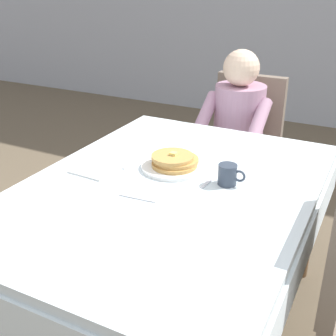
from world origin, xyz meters
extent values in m
plane|color=brown|center=(0.00, 0.00, 0.00)|extent=(14.00, 14.00, 0.00)
cube|color=silver|center=(0.00, 0.00, 0.72)|extent=(1.10, 1.50, 0.04)
cube|color=silver|center=(0.00, 0.76, 0.61)|extent=(1.10, 0.01, 0.18)
cube|color=silver|center=(-0.56, 0.00, 0.61)|extent=(0.01, 1.50, 0.18)
cube|color=silver|center=(0.56, 0.00, 0.61)|extent=(0.01, 1.50, 0.18)
cylinder|color=brown|center=(-0.47, 0.67, 0.35)|extent=(0.07, 0.07, 0.70)
cylinder|color=brown|center=(0.47, 0.67, 0.35)|extent=(0.07, 0.07, 0.70)
cube|color=#7A6B5B|center=(-0.06, 1.07, 0.42)|extent=(0.44, 0.44, 0.05)
cube|color=#7A6B5B|center=(-0.06, 1.27, 0.69)|extent=(0.44, 0.06, 0.48)
cylinder|color=#2D2319|center=(0.12, 0.89, 0.20)|extent=(0.04, 0.04, 0.40)
cylinder|color=#2D2319|center=(-0.24, 0.89, 0.20)|extent=(0.04, 0.04, 0.40)
cylinder|color=#2D2319|center=(0.12, 1.25, 0.20)|extent=(0.04, 0.04, 0.40)
cylinder|color=#2D2319|center=(-0.24, 1.25, 0.20)|extent=(0.04, 0.04, 0.40)
cylinder|color=#B2849E|center=(-0.06, 1.05, 0.68)|extent=(0.30, 0.30, 0.46)
sphere|color=beige|center=(-0.06, 1.03, 1.02)|extent=(0.21, 0.21, 0.21)
cylinder|color=#B2849E|center=(0.10, 0.91, 0.75)|extent=(0.08, 0.29, 0.23)
cylinder|color=#B2849E|center=(-0.22, 0.91, 0.75)|extent=(0.08, 0.29, 0.23)
cylinder|color=#383D51|center=(0.02, 0.87, 0.23)|extent=(0.10, 0.10, 0.45)
cylinder|color=#383D51|center=(-0.14, 0.87, 0.23)|extent=(0.10, 0.10, 0.45)
cylinder|color=#2D2319|center=(0.69, 0.18, 0.20)|extent=(0.04, 0.04, 0.40)
cylinder|color=white|center=(-0.06, 0.15, 0.75)|extent=(0.28, 0.28, 0.02)
cylinder|color=tan|center=(-0.05, 0.14, 0.76)|extent=(0.20, 0.20, 0.02)
cylinder|color=tan|center=(-0.05, 0.16, 0.78)|extent=(0.20, 0.20, 0.02)
cylinder|color=tan|center=(-0.06, 0.15, 0.79)|extent=(0.18, 0.18, 0.02)
cube|color=#F4E072|center=(-0.06, 0.15, 0.81)|extent=(0.03, 0.03, 0.01)
cylinder|color=#333D4C|center=(0.20, 0.11, 0.78)|extent=(0.08, 0.08, 0.08)
torus|color=#333D4C|center=(0.25, 0.11, 0.79)|extent=(0.05, 0.01, 0.05)
cube|color=silver|center=(-0.25, 0.13, 0.74)|extent=(0.02, 0.18, 0.00)
cube|color=silver|center=(0.13, 0.13, 0.74)|extent=(0.03, 0.20, 0.00)
cube|color=silver|center=(-0.05, -0.16, 0.74)|extent=(0.15, 0.03, 0.00)
cube|color=white|center=(-0.35, -0.04, 0.74)|extent=(0.18, 0.13, 0.01)
camera|label=1|loc=(0.71, -1.39, 1.52)|focal=46.63mm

